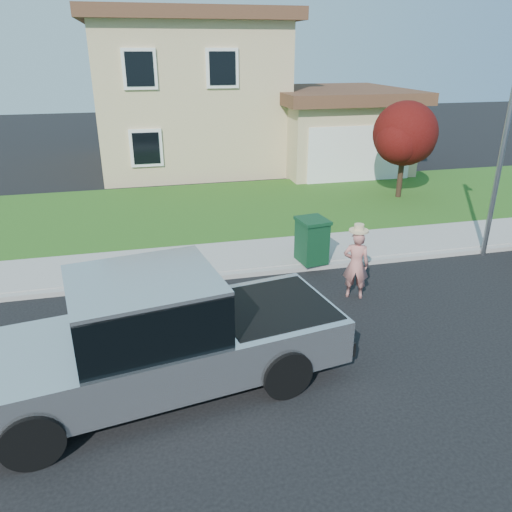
{
  "coord_description": "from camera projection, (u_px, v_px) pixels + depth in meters",
  "views": [
    {
      "loc": [
        -2.6,
        -8.31,
        5.34
      ],
      "look_at": [
        -0.29,
        1.32,
        1.2
      ],
      "focal_mm": 35.0,
      "sensor_mm": 36.0,
      "label": 1
    }
  ],
  "objects": [
    {
      "name": "ground",
      "position": [
        285.0,
        334.0,
        10.08
      ],
      "size": [
        80.0,
        80.0,
        0.0
      ],
      "primitive_type": "plane",
      "color": "black",
      "rests_on": "ground"
    },
    {
      "name": "house",
      "position": [
        215.0,
        97.0,
        23.84
      ],
      "size": [
        14.0,
        11.3,
        6.85
      ],
      "color": "tan",
      "rests_on": "ground"
    },
    {
      "name": "woman",
      "position": [
        356.0,
        263.0,
        11.28
      ],
      "size": [
        0.7,
        0.6,
        1.78
      ],
      "rotation": [
        0.0,
        0.0,
        2.71
      ],
      "color": "#BB6F66",
      "rests_on": "ground"
    },
    {
      "name": "lawn",
      "position": [
        244.0,
        207.0,
        17.9
      ],
      "size": [
        40.0,
        7.0,
        0.1
      ],
      "primitive_type": "cube",
      "color": "#1A4212",
      "rests_on": "ground"
    },
    {
      "name": "pickup_truck",
      "position": [
        156.0,
        338.0,
        8.13
      ],
      "size": [
        6.6,
        3.14,
        2.08
      ],
      "rotation": [
        0.0,
        0.0,
        0.17
      ],
      "color": "black",
      "rests_on": "ground"
    },
    {
      "name": "trash_bin",
      "position": [
        312.0,
        240.0,
        12.93
      ],
      "size": [
        0.82,
        0.91,
        1.17
      ],
      "rotation": [
        0.0,
        0.0,
        0.14
      ],
      "color": "#0E361D",
      "rests_on": "sidewalk"
    },
    {
      "name": "street_lamp",
      "position": [
        506.0,
        136.0,
        12.65
      ],
      "size": [
        0.45,
        0.74,
        5.74
      ],
      "rotation": [
        0.0,
        0.0,
        -0.37
      ],
      "color": "slate",
      "rests_on": "ground"
    },
    {
      "name": "sidewalk",
      "position": [
        279.0,
        253.0,
        13.86
      ],
      "size": [
        40.0,
        2.0,
        0.15
      ],
      "primitive_type": "cube",
      "color": "gray",
      "rests_on": "ground"
    },
    {
      "name": "ornamental_tree",
      "position": [
        406.0,
        137.0,
        18.17
      ],
      "size": [
        2.57,
        2.32,
        3.53
      ],
      "color": "black",
      "rests_on": "lawn"
    },
    {
      "name": "curb",
      "position": [
        290.0,
        269.0,
        12.88
      ],
      "size": [
        40.0,
        0.2,
        0.12
      ],
      "primitive_type": "cube",
      "color": "gray",
      "rests_on": "ground"
    }
  ]
}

